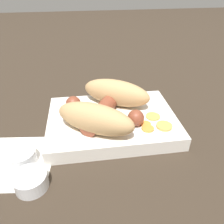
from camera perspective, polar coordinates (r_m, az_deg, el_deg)
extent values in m
plane|color=#33281E|center=(0.48, 0.00, -3.96)|extent=(3.00, 3.00, 0.00)
cube|color=silver|center=(0.47, 0.00, -2.53)|extent=(0.27, 0.19, 0.03)
ellipsoid|color=tan|center=(0.40, -4.43, -1.71)|extent=(0.16, 0.12, 0.06)
ellipsoid|color=tan|center=(0.49, 1.10, 5.07)|extent=(0.16, 0.12, 0.06)
cylinder|color=brown|center=(0.45, -2.36, 0.42)|extent=(0.10, 0.14, 0.03)
sphere|color=brown|center=(0.43, 6.24, -1.54)|extent=(0.03, 0.03, 0.03)
sphere|color=brown|center=(0.48, -10.07, 2.17)|extent=(0.03, 0.03, 0.03)
cylinder|color=#F99E4C|center=(0.46, 10.64, -1.14)|extent=(0.04, 0.04, 0.00)
cylinder|color=#F99E4C|center=(0.44, 13.47, -3.58)|extent=(0.04, 0.04, 0.00)
cylinder|color=orange|center=(0.43, 9.34, -4.27)|extent=(0.03, 0.03, 0.00)
cylinder|color=orange|center=(0.44, 8.82, -3.14)|extent=(0.02, 0.02, 0.00)
cube|color=white|center=(0.44, -23.93, -11.67)|extent=(0.15, 0.15, 0.00)
cylinder|color=silver|center=(0.42, -22.63, -10.78)|extent=(0.05, 0.05, 0.03)
cylinder|color=maroon|center=(0.43, -22.41, -11.49)|extent=(0.04, 0.04, 0.01)
cylinder|color=silver|center=(0.38, -20.42, -16.55)|extent=(0.05, 0.05, 0.03)
cylinder|color=maroon|center=(0.38, -20.19, -17.27)|extent=(0.04, 0.04, 0.01)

